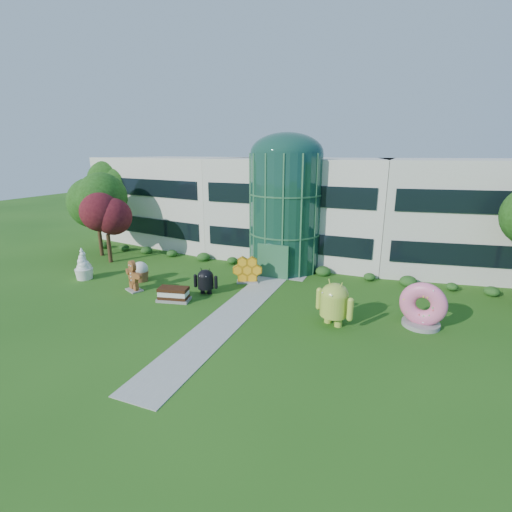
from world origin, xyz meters
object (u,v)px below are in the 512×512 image
at_px(android_green, 334,301).
at_px(android_black, 206,280).
at_px(donut, 423,304).
at_px(gingerbread, 133,275).

bearing_deg(android_green, android_black, -164.26).
height_order(donut, gingerbread, donut).
bearing_deg(gingerbread, donut, 29.96).
distance_m(android_black, donut, 14.33).
distance_m(donut, gingerbread, 19.62).
bearing_deg(android_green, donut, 44.80).
height_order(android_black, gingerbread, gingerbread).
bearing_deg(donut, android_black, -169.44).
xyz_separation_m(android_green, gingerbread, (-14.70, 0.01, -0.34)).
bearing_deg(android_green, gingerbread, -155.33).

